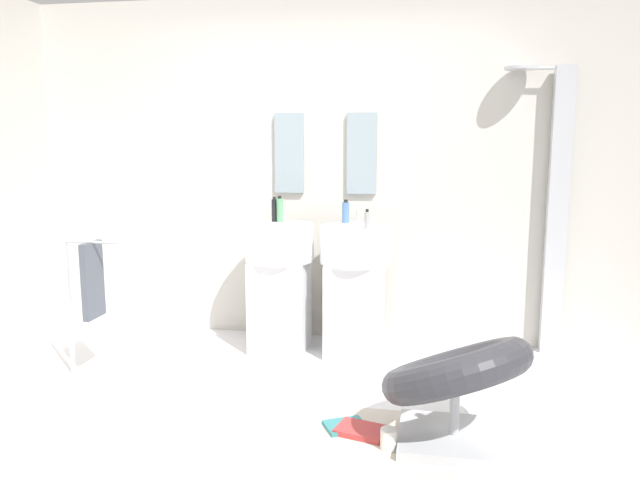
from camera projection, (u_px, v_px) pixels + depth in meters
ground_plane at (275, 429)px, 3.45m from camera, size 4.80×3.60×0.04m
rear_partition at (327, 172)px, 4.83m from camera, size 4.80×0.10×2.60m
pedestal_sink_left at (280, 281)px, 4.61m from camera, size 0.50×0.50×1.04m
pedestal_sink_right at (355, 284)px, 4.52m from camera, size 0.50×0.50×1.04m
vanity_mirror_left at (289, 153)px, 4.79m from camera, size 0.22×0.03×0.60m
vanity_mirror_right at (362, 154)px, 4.69m from camera, size 0.22×0.03×0.60m
shower_column at (556, 206)px, 4.45m from camera, size 0.49×0.24×2.05m
lounge_chair at (456, 380)px, 3.18m from camera, size 1.10×1.10×0.65m
towel_rack at (89, 283)px, 4.07m from camera, size 0.37×0.22×0.95m
area_rug at (347, 439)px, 3.29m from camera, size 1.12×0.77×0.01m
magazine_red at (361, 431)px, 3.34m from camera, size 0.30×0.24×0.03m
magazine_teal at (345, 426)px, 3.40m from camera, size 0.27×0.25×0.02m
coffee_mug at (389, 439)px, 3.16m from camera, size 0.09×0.09×0.11m
soap_bottle_green at (280, 210)px, 4.65m from camera, size 0.05×0.05×0.20m
soap_bottle_grey at (367, 220)px, 4.31m from camera, size 0.04×0.04×0.14m
soap_bottle_black at (274, 210)px, 4.68m from camera, size 0.04×0.04×0.18m
soap_bottle_blue at (346, 212)px, 4.60m from camera, size 0.05×0.05×0.17m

